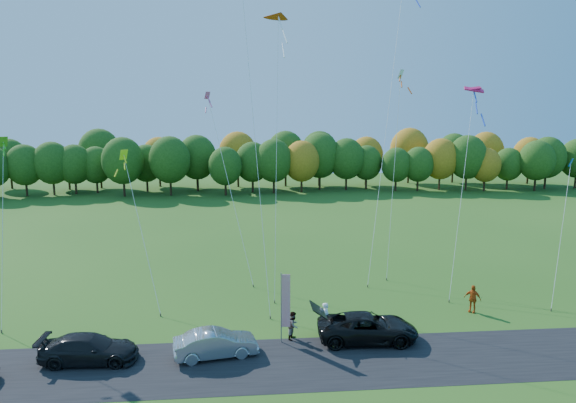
{
  "coord_description": "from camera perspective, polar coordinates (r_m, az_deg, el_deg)",
  "views": [
    {
      "loc": [
        -3.1,
        -29.32,
        13.22
      ],
      "look_at": [
        0.0,
        6.0,
        7.0
      ],
      "focal_mm": 32.0,
      "sensor_mm": 36.0,
      "label": 1
    }
  ],
  "objects": [
    {
      "name": "black_suv",
      "position": [
        31.14,
        8.83,
        -13.66
      ],
      "size": [
        5.95,
        2.97,
        1.62
      ],
      "primitive_type": "imported",
      "rotation": [
        0.0,
        0.0,
        1.52
      ],
      "color": "black",
      "rests_on": "ground"
    },
    {
      "name": "person_east",
      "position": [
        36.87,
        19.82,
        -10.12
      ],
      "size": [
        1.14,
        1.05,
        1.87
      ],
      "primitive_type": "imported",
      "rotation": [
        0.0,
        0.0,
        -0.69
      ],
      "color": "#CB4E13",
      "rests_on": "ground"
    },
    {
      "name": "ground",
      "position": [
        32.31,
        0.96,
        -14.2
      ],
      "size": [
        160.0,
        160.0,
        0.0
      ],
      "primitive_type": "plane",
      "color": "#245215"
    },
    {
      "name": "tree_line",
      "position": [
        85.41,
        -2.87,
        1.04
      ],
      "size": [
        116.0,
        12.0,
        10.0
      ],
      "primitive_type": null,
      "color": "#1E4711",
      "rests_on": "ground"
    },
    {
      "name": "kite_diamond_yellow",
      "position": [
        37.29,
        -16.04,
        -2.95
      ],
      "size": [
        3.96,
        7.24,
        10.82
      ],
      "color": "#4C3F33",
      "rests_on": "ground"
    },
    {
      "name": "person_tailgate_a",
      "position": [
        31.76,
        4.25,
        -12.79
      ],
      "size": [
        0.64,
        0.8,
        1.92
      ],
      "primitive_type": "imported",
      "rotation": [
        0.0,
        0.0,
        1.29
      ],
      "color": "white",
      "rests_on": "ground"
    },
    {
      "name": "asphalt_strip",
      "position": [
        28.73,
        1.83,
        -17.44
      ],
      "size": [
        90.0,
        6.0,
        0.01
      ],
      "primitive_type": "cube",
      "color": "black",
      "rests_on": "ground"
    },
    {
      "name": "feather_flag",
      "position": [
        29.93,
        -0.36,
        -10.9
      ],
      "size": [
        0.55,
        0.1,
        4.2
      ],
      "color": "#999999",
      "rests_on": "ground"
    },
    {
      "name": "kite_delta_red",
      "position": [
        39.17,
        -1.25,
        7.11
      ],
      "size": [
        2.27,
        10.29,
        22.17
      ],
      "color": "#4C3F33",
      "rests_on": "ground"
    },
    {
      "name": "kite_parafoil_rainbow",
      "position": [
        40.74,
        18.83,
        1.55
      ],
      "size": [
        5.83,
        7.93,
        15.55
      ],
      "color": "#4C3F33",
      "rests_on": "ground"
    },
    {
      "name": "kite_diamond_green",
      "position": [
        36.59,
        -29.16,
        -2.68
      ],
      "size": [
        1.1,
        4.35,
        11.99
      ],
      "color": "#4C3F33",
      "rests_on": "ground"
    },
    {
      "name": "dark_truck_a",
      "position": [
        30.38,
        -21.23,
        -15.01
      ],
      "size": [
        5.2,
        2.26,
        1.49
      ],
      "primitive_type": "imported",
      "rotation": [
        0.0,
        0.0,
        1.54
      ],
      "color": "black",
      "rests_on": "ground"
    },
    {
      "name": "kite_parafoil_orange",
      "position": [
        44.79,
        11.03,
        9.33
      ],
      "size": [
        7.7,
        13.32,
        26.16
      ],
      "color": "#4C3F33",
      "rests_on": "ground"
    },
    {
      "name": "kite_diamond_white",
      "position": [
        42.7,
        11.69,
        3.19
      ],
      "size": [
        2.68,
        5.43,
        17.08
      ],
      "color": "#4C3F33",
      "rests_on": "ground"
    },
    {
      "name": "person_tailgate_b",
      "position": [
        31.02,
        0.61,
        -13.59
      ],
      "size": [
        0.94,
        1.01,
        1.66
      ],
      "primitive_type": "imported",
      "rotation": [
        0.0,
        0.0,
        1.08
      ],
      "color": "gray",
      "rests_on": "ground"
    },
    {
      "name": "kite_diamond_blue_low",
      "position": [
        40.87,
        28.11,
        -3.07
      ],
      "size": [
        4.04,
        5.12,
        10.12
      ],
      "color": "#4C3F33",
      "rests_on": "ground"
    },
    {
      "name": "kite_delta_blue",
      "position": [
        37.16,
        -4.0,
        10.45
      ],
      "size": [
        3.31,
        12.4,
        27.39
      ],
      "color": "#4C3F33",
      "rests_on": "ground"
    },
    {
      "name": "silver_sedan",
      "position": [
        29.29,
        -8.03,
        -15.36
      ],
      "size": [
        4.75,
        2.4,
        1.5
      ],
      "primitive_type": "imported",
      "rotation": [
        0.0,
        0.0,
        1.76
      ],
      "color": "#AEADB2",
      "rests_on": "ground"
    },
    {
      "name": "kite_diamond_pink",
      "position": [
        41.64,
        -6.58,
        1.85
      ],
      "size": [
        4.15,
        7.84,
        15.21
      ],
      "color": "#4C3F33",
      "rests_on": "ground"
    }
  ]
}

